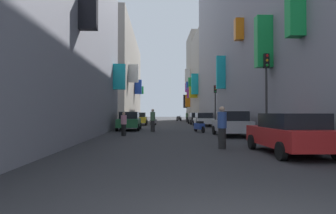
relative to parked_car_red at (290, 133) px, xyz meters
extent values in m
plane|color=#2D2D30|center=(-3.61, 22.67, -0.78)|extent=(140.00, 140.00, 0.00)
cube|color=black|center=(-8.18, 3.76, 5.58)|extent=(0.88, 0.42, 1.65)
cube|color=#19B2BF|center=(-8.10, 14.62, 3.81)|extent=(1.03, 0.52, 2.19)
cube|color=gray|center=(-11.61, 37.79, 6.32)|extent=(6.00, 29.76, 14.19)
cube|color=blue|center=(-8.04, 37.15, 4.93)|extent=(1.14, 0.56, 2.32)
cube|color=green|center=(-8.24, 51.61, 5.51)|extent=(0.74, 0.57, 1.59)
cube|color=white|center=(-7.97, 27.24, 5.80)|extent=(1.28, 0.43, 2.31)
cube|color=gray|center=(4.39, 12.83, 8.99)|extent=(6.00, 40.33, 19.55)
cube|color=#19B2BF|center=(0.98, 16.00, 4.43)|extent=(0.82, 0.38, 3.02)
cube|color=green|center=(1.05, 1.69, 5.16)|extent=(0.68, 0.56, 2.42)
cube|color=orange|center=(1.08, 10.39, 6.77)|extent=(0.60, 0.58, 1.57)
cube|color=green|center=(0.96, 5.16, 4.58)|extent=(0.86, 0.58, 2.80)
cube|color=gray|center=(4.39, 38.02, 6.49)|extent=(6.00, 10.03, 14.54)
cube|color=purple|center=(0.74, 37.89, 4.03)|extent=(1.29, 0.56, 1.69)
cube|color=green|center=(0.91, 39.47, 5.92)|extent=(0.95, 0.42, 1.71)
cube|color=blue|center=(0.80, 41.24, 5.47)|extent=(1.16, 0.63, 1.55)
cube|color=yellow|center=(0.76, 35.37, 3.97)|extent=(1.26, 0.48, 1.81)
cube|color=#19B2BF|center=(0.86, 33.96, 5.13)|extent=(1.05, 0.56, 3.17)
cube|color=gray|center=(4.39, 47.85, 7.76)|extent=(6.00, 9.64, 17.08)
cube|color=purple|center=(0.98, 46.57, 6.10)|extent=(0.82, 0.63, 2.62)
cube|color=white|center=(1.08, 47.13, 7.40)|extent=(0.62, 0.58, 2.45)
cube|color=black|center=(0.99, 50.96, 3.11)|extent=(0.80, 0.54, 2.78)
cube|color=white|center=(0.90, 45.47, 7.79)|extent=(0.97, 0.45, 2.73)
cube|color=orange|center=(0.94, 45.16, 2.97)|extent=(0.90, 0.39, 2.34)
cube|color=#B21E1E|center=(0.00, 0.06, -0.15)|extent=(1.83, 4.29, 0.66)
cube|color=black|center=(0.00, -0.16, 0.44)|extent=(1.61, 2.40, 0.52)
cylinder|color=black|center=(-0.91, 1.48, -0.48)|extent=(0.18, 0.60, 0.60)
cylinder|color=black|center=(0.91, 1.48, -0.48)|extent=(0.18, 0.60, 0.60)
cylinder|color=black|center=(-0.91, -1.36, -0.48)|extent=(0.18, 0.60, 0.60)
cube|color=white|center=(0.24, 21.56, -0.18)|extent=(1.82, 3.99, 0.60)
cube|color=black|center=(0.24, 21.36, 0.41)|extent=(1.60, 2.23, 0.59)
cylinder|color=black|center=(-0.67, 22.87, -0.48)|extent=(0.18, 0.60, 0.60)
cylinder|color=black|center=(1.15, 22.87, -0.48)|extent=(0.18, 0.60, 0.60)
cylinder|color=black|center=(-0.67, 20.24, -0.48)|extent=(0.18, 0.60, 0.60)
cylinder|color=black|center=(1.15, 20.24, -0.48)|extent=(0.18, 0.60, 0.60)
cube|color=gold|center=(-7.11, 24.89, -0.14)|extent=(1.84, 4.02, 0.67)
cube|color=black|center=(-7.11, 25.09, 0.46)|extent=(1.62, 2.25, 0.55)
cylinder|color=black|center=(-6.19, 23.56, -0.48)|extent=(0.18, 0.60, 0.60)
cylinder|color=black|center=(-8.03, 23.56, -0.48)|extent=(0.18, 0.60, 0.60)
cylinder|color=black|center=(-6.19, 26.22, -0.48)|extent=(0.18, 0.60, 0.60)
cylinder|color=black|center=(-8.03, 26.22, -0.48)|extent=(0.18, 0.60, 0.60)
cube|color=#B7B7BC|center=(-0.05, 8.15, -0.13)|extent=(1.75, 3.99, 0.69)
cube|color=black|center=(-0.05, 7.95, 0.51)|extent=(1.54, 2.23, 0.60)
cylinder|color=black|center=(-0.92, 9.47, -0.48)|extent=(0.18, 0.60, 0.60)
cylinder|color=black|center=(0.83, 9.47, -0.48)|extent=(0.18, 0.60, 0.60)
cylinder|color=black|center=(-0.92, 6.83, -0.48)|extent=(0.18, 0.60, 0.60)
cylinder|color=black|center=(0.83, 6.83, -0.48)|extent=(0.18, 0.60, 0.60)
cube|color=black|center=(0.20, 27.01, -0.16)|extent=(1.77, 4.04, 0.64)
cube|color=black|center=(0.20, 26.81, 0.43)|extent=(1.56, 2.26, 0.54)
cylinder|color=black|center=(-0.69, 28.35, -0.48)|extent=(0.18, 0.60, 0.60)
cylinder|color=black|center=(1.09, 28.35, -0.48)|extent=(0.18, 0.60, 0.60)
cylinder|color=black|center=(-0.69, 25.68, -0.48)|extent=(0.18, 0.60, 0.60)
cylinder|color=black|center=(1.09, 25.68, -0.48)|extent=(0.18, 0.60, 0.60)
cube|color=#236638|center=(-7.26, 14.66, -0.14)|extent=(1.75, 4.22, 0.68)
cube|color=black|center=(-7.26, 14.87, 0.50)|extent=(1.54, 2.37, 0.59)
cylinder|color=black|center=(-6.38, 13.26, -0.48)|extent=(0.18, 0.60, 0.60)
cylinder|color=black|center=(-8.13, 13.26, -0.48)|extent=(0.18, 0.60, 0.60)
cylinder|color=black|center=(-6.38, 16.05, -0.48)|extent=(0.18, 0.60, 0.60)
cylinder|color=black|center=(-8.13, 16.05, -0.48)|extent=(0.18, 0.60, 0.60)
cube|color=#ADADB2|center=(-5.33, 24.21, -0.31)|extent=(0.78, 1.21, 0.45)
cube|color=black|center=(-5.40, 24.01, -0.01)|extent=(0.48, 0.63, 0.16)
cylinder|color=#4C4C51|center=(-5.15, 24.75, 0.01)|extent=(0.14, 0.28, 0.68)
cylinder|color=black|center=(-5.10, 24.88, -0.54)|extent=(0.25, 0.49, 0.48)
cylinder|color=black|center=(-5.55, 23.54, -0.54)|extent=(0.25, 0.49, 0.48)
cube|color=#2D4CAD|center=(-1.60, 11.88, -0.31)|extent=(0.72, 1.27, 0.45)
cube|color=black|center=(-1.55, 11.67, -0.01)|extent=(0.45, 0.62, 0.16)
cylinder|color=#4C4C51|center=(-1.75, 12.47, 0.01)|extent=(0.12, 0.28, 0.68)
cylinder|color=black|center=(-1.78, 12.61, -0.54)|extent=(0.21, 0.49, 0.48)
cylinder|color=black|center=(-1.42, 11.16, -0.54)|extent=(0.21, 0.49, 0.48)
cube|color=black|center=(-1.09, 40.90, -0.31)|extent=(0.84, 1.27, 0.45)
cube|color=black|center=(-1.17, 41.10, -0.01)|extent=(0.50, 0.64, 0.16)
cylinder|color=#4C4C51|center=(-0.88, 40.34, 0.01)|extent=(0.15, 0.28, 0.68)
cylinder|color=black|center=(-0.82, 40.20, -0.54)|extent=(0.27, 0.48, 0.48)
cylinder|color=black|center=(-1.36, 41.59, -0.54)|extent=(0.27, 0.48, 0.48)
cylinder|color=black|center=(-2.09, 1.72, -0.35)|extent=(0.37, 0.37, 0.86)
cylinder|color=#335199|center=(-2.09, 1.72, 0.42)|extent=(0.44, 0.44, 0.68)
sphere|color=tan|center=(-2.09, 1.72, 0.88)|extent=(0.23, 0.23, 0.23)
cylinder|color=black|center=(-7.01, 8.56, -0.40)|extent=(0.37, 0.37, 0.75)
cylinder|color=pink|center=(-7.01, 8.56, 0.27)|extent=(0.44, 0.44, 0.59)
sphere|color=tan|center=(-7.01, 8.56, 0.67)|extent=(0.20, 0.20, 0.20)
cylinder|color=black|center=(-0.38, 33.67, -0.38)|extent=(0.38, 0.38, 0.79)
cylinder|color=#4C724C|center=(-0.38, 33.67, 0.32)|extent=(0.45, 0.45, 0.62)
sphere|color=tan|center=(-0.38, 33.67, 0.74)|extent=(0.21, 0.21, 0.21)
cylinder|color=#2A2A2A|center=(-5.20, 12.63, -0.34)|extent=(0.41, 0.41, 0.87)
cylinder|color=#4C724C|center=(-5.20, 12.63, 0.44)|extent=(0.49, 0.49, 0.69)
sphere|color=tan|center=(-5.20, 12.63, 0.90)|extent=(0.24, 0.24, 0.24)
cylinder|color=#2D2D2D|center=(0.97, 4.80, 1.16)|extent=(0.12, 0.12, 3.88)
cube|color=black|center=(0.97, 4.80, 3.48)|extent=(0.26, 0.26, 0.75)
sphere|color=red|center=(0.97, 4.66, 3.73)|extent=(0.14, 0.14, 0.14)
sphere|color=orange|center=(0.97, 4.66, 3.48)|extent=(0.14, 0.14, 0.14)
sphere|color=green|center=(0.97, 4.66, 3.23)|extent=(0.14, 0.14, 0.14)
cylinder|color=#2D2D2D|center=(1.01, 18.75, 0.98)|extent=(0.12, 0.12, 3.51)
cube|color=black|center=(1.01, 18.75, 3.10)|extent=(0.26, 0.26, 0.75)
sphere|color=red|center=(1.01, 18.61, 3.35)|extent=(0.14, 0.14, 0.14)
sphere|color=orange|center=(1.01, 18.61, 3.10)|extent=(0.14, 0.14, 0.14)
sphere|color=green|center=(1.01, 18.61, 2.85)|extent=(0.14, 0.14, 0.14)
camera|label=1|loc=(-4.78, -10.36, 0.73)|focal=31.03mm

